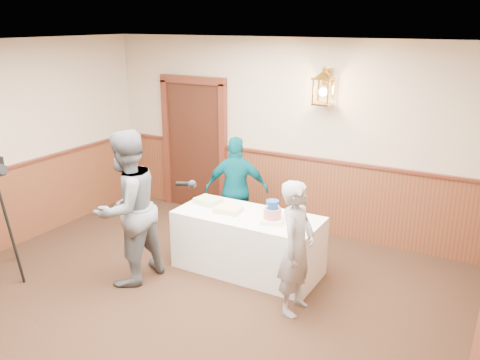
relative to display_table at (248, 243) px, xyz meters
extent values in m
plane|color=#321D13|center=(-0.23, -1.90, -0.38)|extent=(7.00, 7.00, 0.00)
cube|color=beige|center=(-0.23, 1.60, 1.02)|extent=(6.00, 0.02, 2.80)
cube|color=white|center=(-0.23, -1.90, 2.42)|extent=(6.00, 7.00, 0.02)
cube|color=brown|center=(-0.23, 1.58, 0.18)|extent=(5.98, 0.04, 1.10)
cube|color=#532216|center=(-0.23, 1.56, 0.75)|extent=(5.98, 0.07, 0.04)
cube|color=#34160E|center=(-1.83, 1.55, 0.68)|extent=(1.00, 0.06, 2.10)
cube|color=white|center=(0.00, 0.00, 0.00)|extent=(1.80, 0.80, 0.75)
cube|color=#FFECC3|center=(0.36, -0.07, 0.40)|extent=(0.34, 0.34, 0.05)
cylinder|color=#B30013|center=(0.36, -0.07, 0.49)|extent=(0.21, 0.21, 0.12)
cylinder|color=navy|center=(0.36, -0.07, 0.60)|extent=(0.15, 0.15, 0.10)
cube|color=#DAD382|center=(-0.25, -0.05, 0.41)|extent=(0.34, 0.27, 0.06)
cube|color=#AED093|center=(-0.64, 0.09, 0.41)|extent=(0.35, 0.30, 0.07)
imported|color=slate|center=(-1.11, -0.91, 0.55)|extent=(0.77, 0.96, 1.85)
cylinder|color=black|center=(-0.13, -1.12, 1.07)|extent=(0.23, 0.10, 0.09)
sphere|color=black|center=(-0.01, -1.15, 1.09)|extent=(0.08, 0.08, 0.08)
imported|color=#939298|center=(0.89, -0.56, 0.36)|extent=(0.36, 0.54, 1.48)
imported|color=#044F5E|center=(-0.59, 0.74, 0.38)|extent=(0.96, 0.69, 1.51)
cylinder|color=black|center=(-2.35, -1.61, 1.03)|extent=(0.15, 0.12, 0.11)
camera|label=1|loc=(2.76, -5.09, 2.66)|focal=38.00mm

